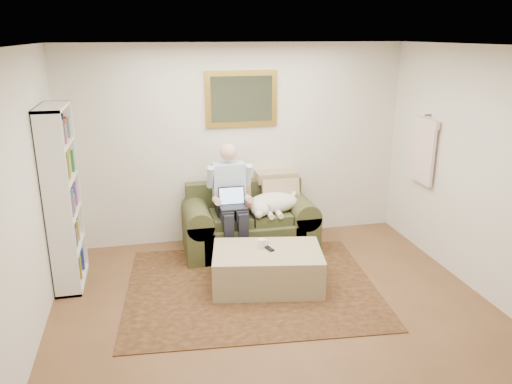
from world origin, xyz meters
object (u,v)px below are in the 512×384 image
object	(u,v)px
sofa	(249,228)
ottoman	(267,268)
sleeping_dog	(273,203)
laptop	(232,202)
coffee_mug	(261,243)
seated_man	(232,203)
bookshelf	(63,198)

from	to	relation	value
sofa	ottoman	xyz separation A→B (m)	(-0.02, -1.05, -0.07)
sofa	sleeping_dog	xyz separation A→B (m)	(0.30, -0.08, 0.35)
sleeping_dog	laptop	bearing A→B (deg)	-166.36
laptop	sleeping_dog	size ratio (longest dim) A/B	0.47
sleeping_dog	coffee_mug	distance (m)	0.96
sofa	laptop	distance (m)	0.56
sofa	coffee_mug	size ratio (longest dim) A/B	16.79
seated_man	ottoman	xyz separation A→B (m)	(0.24, -0.89, -0.49)
seated_man	sleeping_dog	distance (m)	0.56
laptop	coffee_mug	bearing A→B (deg)	-75.53
seated_man	sleeping_dog	world-z (taller)	seated_man
sleeping_dog	ottoman	bearing A→B (deg)	-108.27
seated_man	sleeping_dog	bearing A→B (deg)	7.13
ottoman	laptop	bearing A→B (deg)	105.88
sofa	sleeping_dog	world-z (taller)	sofa
laptop	bookshelf	world-z (taller)	bookshelf
sofa	bookshelf	xyz separation A→B (m)	(-2.16, -0.44, 0.71)
laptop	sleeping_dog	bearing A→B (deg)	13.64
ottoman	seated_man	bearing A→B (deg)	104.77
coffee_mug	seated_man	bearing A→B (deg)	103.34
sleeping_dog	ottoman	world-z (taller)	sleeping_dog
seated_man	ottoman	world-z (taller)	seated_man
sofa	seated_man	bearing A→B (deg)	-148.55
seated_man	ottoman	bearing A→B (deg)	-75.23
sofa	bookshelf	world-z (taller)	bookshelf
sofa	coffee_mug	bearing A→B (deg)	-93.71
laptop	sleeping_dog	distance (m)	0.58
ottoman	bookshelf	world-z (taller)	bookshelf
seated_man	coffee_mug	bearing A→B (deg)	-76.66
sofa	laptop	world-z (taller)	laptop
sofa	ottoman	distance (m)	1.05
seated_man	ottoman	distance (m)	1.05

